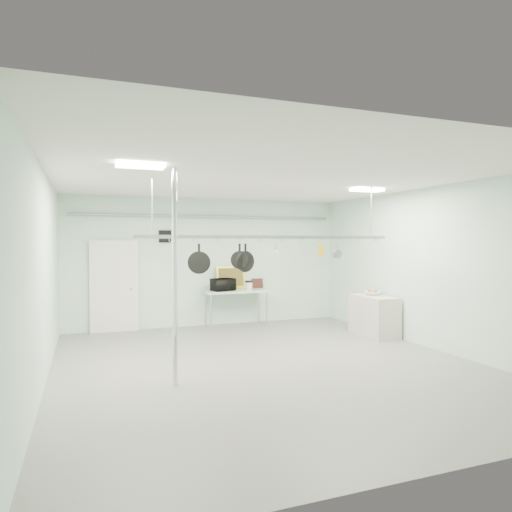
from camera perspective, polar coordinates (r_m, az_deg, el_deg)
name	(u,v)px	position (r m, az deg, el deg)	size (l,w,h in m)	color
floor	(267,364)	(8.08, 1.42, -13.39)	(8.00, 8.00, 0.00)	gray
ceiling	(267,179)	(7.88, 1.44, 9.62)	(7.00, 8.00, 0.02)	silver
back_wall	(209,262)	(11.61, -5.93, -0.78)	(7.00, 0.02, 3.20)	silver
right_wall	(431,268)	(9.68, 20.98, -1.39)	(0.02, 8.00, 3.20)	silver
door	(114,287)	(11.25, -17.30, -3.74)	(1.10, 0.10, 2.20)	silver
wall_vent	(165,236)	(11.36, -11.30, 2.42)	(0.30, 0.04, 0.30)	black
conduit_pipe	(209,217)	(11.53, -5.84, 4.92)	(0.07, 0.07, 6.60)	gray
chrome_pole	(175,277)	(6.77, -10.11, -2.61)	(0.08, 0.08, 3.20)	silver
prep_table	(236,293)	(11.47, -2.52, -4.65)	(1.60, 0.70, 0.91)	#B2D2BF
side_cabinet	(374,316)	(10.69, 14.51, -7.25)	(0.60, 1.20, 0.90)	beige
pot_rack	(272,235)	(8.16, 1.95, 2.58)	(4.80, 0.06, 1.00)	#B7B7BC
light_panel_left	(140,166)	(6.56, -14.24, 10.89)	(0.65, 0.30, 0.05)	white
light_panel_right	(367,190)	(9.53, 13.70, 8.02)	(0.65, 0.30, 0.05)	white
microwave	(223,285)	(11.33, -4.14, -3.59)	(0.55, 0.37, 0.30)	black
coffee_canister	(249,286)	(11.41, -0.90, -3.81)	(0.17, 0.17, 0.20)	silver
painting_large	(231,278)	(11.70, -3.16, -2.74)	(0.78, 0.05, 0.58)	gold
painting_small	(257,283)	(11.95, 0.16, -3.43)	(0.30, 0.04, 0.25)	#351812
fruit_bowl	(373,293)	(10.78, 14.38, -4.51)	(0.36, 0.36, 0.09)	white
skillet_left	(199,258)	(7.75, -7.14, -0.30)	(0.38, 0.06, 0.50)	black
skillet_mid	(240,256)	(7.95, -2.06, 0.04)	(0.31, 0.06, 0.42)	black
skillet_right	(245,258)	(7.99, -1.33, -0.26)	(0.37, 0.06, 0.51)	black
whisk	(276,254)	(8.19, 2.51, 0.31)	(0.20, 0.20, 0.36)	#ABAAAF
grater	(321,250)	(8.59, 8.13, 0.74)	(0.10, 0.02, 0.25)	gold
saucepan	(337,251)	(8.76, 10.10, 0.60)	(0.16, 0.10, 0.29)	#A1A2A6
fruit_cluster	(373,291)	(10.78, 14.39, -4.30)	(0.24, 0.24, 0.09)	#B31710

